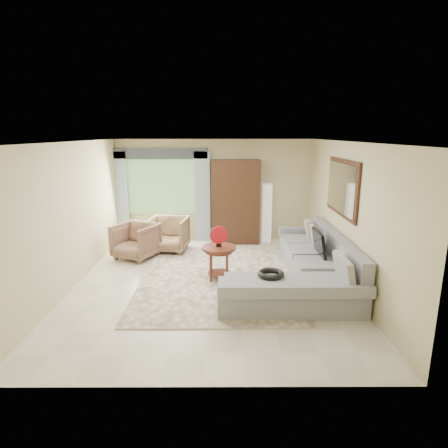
{
  "coord_description": "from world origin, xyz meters",
  "views": [
    {
      "loc": [
        0.23,
        -6.61,
        2.75
      ],
      "look_at": [
        0.25,
        0.35,
        1.05
      ],
      "focal_mm": 30.0,
      "sensor_mm": 36.0,
      "label": 1
    }
  ],
  "objects_px": {
    "tv_screen": "(319,243)",
    "armchair_right": "(168,234)",
    "floor_lamp": "(266,213)",
    "armoire": "(236,202)",
    "armchair_left": "(136,241)",
    "sectional_sofa": "(308,271)",
    "potted_plant": "(133,237)",
    "coffee_table": "(219,262)"
  },
  "relations": [
    {
      "from": "floor_lamp",
      "to": "potted_plant",
      "type": "bearing_deg",
      "value": -171.59
    },
    {
      "from": "tv_screen",
      "to": "armchair_right",
      "type": "bearing_deg",
      "value": 150.17
    },
    {
      "from": "tv_screen",
      "to": "armchair_left",
      "type": "distance_m",
      "value": 3.99
    },
    {
      "from": "coffee_table",
      "to": "armoire",
      "type": "relative_size",
      "value": 0.31
    },
    {
      "from": "coffee_table",
      "to": "armchair_left",
      "type": "distance_m",
      "value": 2.27
    },
    {
      "from": "tv_screen",
      "to": "armchair_left",
      "type": "bearing_deg",
      "value": 161.36
    },
    {
      "from": "tv_screen",
      "to": "armoire",
      "type": "bearing_deg",
      "value": 120.46
    },
    {
      "from": "armchair_left",
      "to": "armchair_right",
      "type": "height_order",
      "value": "armchair_right"
    },
    {
      "from": "tv_screen",
      "to": "armchair_left",
      "type": "xyz_separation_m",
      "value": [
        -3.77,
        1.27,
        -0.33
      ]
    },
    {
      "from": "tv_screen",
      "to": "potted_plant",
      "type": "xyz_separation_m",
      "value": [
        -4.04,
        2.12,
        -0.47
      ]
    },
    {
      "from": "armoire",
      "to": "sectional_sofa",
      "type": "bearing_deg",
      "value": -66.94
    },
    {
      "from": "armchair_left",
      "to": "coffee_table",
      "type": "bearing_deg",
      "value": -8.75
    },
    {
      "from": "armchair_right",
      "to": "floor_lamp",
      "type": "relative_size",
      "value": 0.6
    },
    {
      "from": "sectional_sofa",
      "to": "potted_plant",
      "type": "relative_size",
      "value": 7.03
    },
    {
      "from": "floor_lamp",
      "to": "coffee_table",
      "type": "bearing_deg",
      "value": -114.52
    },
    {
      "from": "coffee_table",
      "to": "potted_plant",
      "type": "bearing_deg",
      "value": 135.09
    },
    {
      "from": "coffee_table",
      "to": "potted_plant",
      "type": "distance_m",
      "value": 3.02
    },
    {
      "from": "sectional_sofa",
      "to": "armchair_left",
      "type": "bearing_deg",
      "value": 155.21
    },
    {
      "from": "armchair_right",
      "to": "armoire",
      "type": "height_order",
      "value": "armoire"
    },
    {
      "from": "sectional_sofa",
      "to": "armchair_left",
      "type": "height_order",
      "value": "sectional_sofa"
    },
    {
      "from": "tv_screen",
      "to": "potted_plant",
      "type": "relative_size",
      "value": 1.5
    },
    {
      "from": "armchair_right",
      "to": "floor_lamp",
      "type": "height_order",
      "value": "floor_lamp"
    },
    {
      "from": "armchair_right",
      "to": "armoire",
      "type": "bearing_deg",
      "value": 33.28
    },
    {
      "from": "tv_screen",
      "to": "armchair_left",
      "type": "relative_size",
      "value": 0.86
    },
    {
      "from": "armchair_right",
      "to": "potted_plant",
      "type": "relative_size",
      "value": 1.82
    },
    {
      "from": "tv_screen",
      "to": "armchair_left",
      "type": "height_order",
      "value": "tv_screen"
    },
    {
      "from": "sectional_sofa",
      "to": "armchair_left",
      "type": "distance_m",
      "value": 3.86
    },
    {
      "from": "sectional_sofa",
      "to": "armchair_left",
      "type": "xyz_separation_m",
      "value": [
        -3.51,
        1.62,
        0.11
      ]
    },
    {
      "from": "tv_screen",
      "to": "armchair_right",
      "type": "xyz_separation_m",
      "value": [
        -3.12,
        1.79,
        -0.31
      ]
    },
    {
      "from": "tv_screen",
      "to": "armoire",
      "type": "distance_m",
      "value": 2.98
    },
    {
      "from": "armchair_left",
      "to": "armoire",
      "type": "distance_m",
      "value": 2.69
    },
    {
      "from": "tv_screen",
      "to": "floor_lamp",
      "type": "xyz_separation_m",
      "value": [
        -0.7,
        2.61,
        0.03
      ]
    },
    {
      "from": "armchair_left",
      "to": "armchair_right",
      "type": "bearing_deg",
      "value": 63.84
    },
    {
      "from": "armchair_right",
      "to": "armchair_left",
      "type": "bearing_deg",
      "value": -133.97
    },
    {
      "from": "armoire",
      "to": "floor_lamp",
      "type": "bearing_deg",
      "value": 4.29
    },
    {
      "from": "coffee_table",
      "to": "armchair_left",
      "type": "height_order",
      "value": "armchair_left"
    },
    {
      "from": "sectional_sofa",
      "to": "potted_plant",
      "type": "height_order",
      "value": "sectional_sofa"
    },
    {
      "from": "potted_plant",
      "to": "coffee_table",
      "type": "bearing_deg",
      "value": -44.91
    },
    {
      "from": "coffee_table",
      "to": "tv_screen",
      "type": "bearing_deg",
      "value": 0.49
    },
    {
      "from": "tv_screen",
      "to": "armchair_right",
      "type": "height_order",
      "value": "tv_screen"
    },
    {
      "from": "coffee_table",
      "to": "armchair_right",
      "type": "distance_m",
      "value": 2.18
    },
    {
      "from": "sectional_sofa",
      "to": "coffee_table",
      "type": "distance_m",
      "value": 1.67
    }
  ]
}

